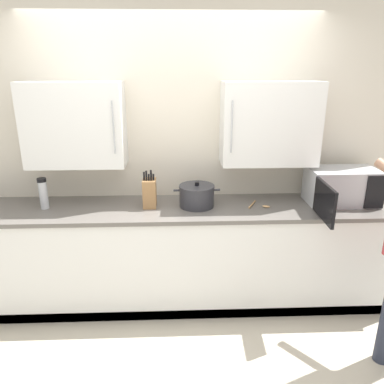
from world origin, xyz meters
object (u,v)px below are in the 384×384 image
microwave_oven (339,187)px  stock_pot (197,196)px  thermos_flask (43,193)px  wooden_spoon (260,205)px  knife_block (150,193)px

microwave_oven → stock_pot: (-1.24, -0.01, -0.06)m
thermos_flask → wooden_spoon: thermos_flask is taller
microwave_oven → stock_pot: 1.24m
thermos_flask → microwave_oven: bearing=0.4°
knife_block → wooden_spoon: 0.95m
knife_block → stock_pot: bearing=-0.7°
stock_pot → knife_block: bearing=179.3°
knife_block → wooden_spoon: bearing=-2.5°
microwave_oven → stock_pot: microwave_oven is taller
stock_pot → thermos_flask: bearing=-179.8°
microwave_oven → knife_block: bearing=-179.7°
wooden_spoon → knife_block: bearing=177.5°
microwave_oven → thermos_flask: (-2.53, -0.02, -0.02)m
knife_block → wooden_spoon: size_ratio=1.67×
knife_block → thermos_flask: (-0.89, -0.01, 0.01)m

